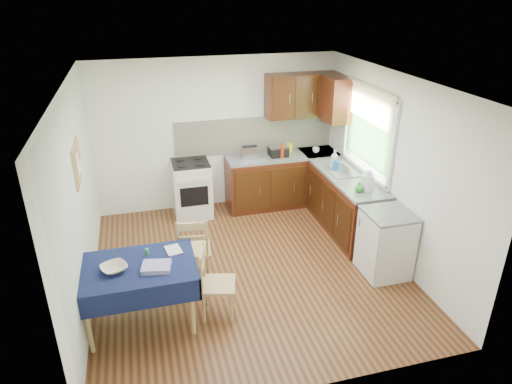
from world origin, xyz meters
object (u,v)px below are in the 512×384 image
object	(u,v)px
chair_near	(214,281)
toaster	(250,152)
dish_rack	(345,173)
chair_far	(193,248)
sandwich_press	(278,151)
kettle	(368,181)
dining_table	(137,274)

from	to	relation	value
chair_near	toaster	distance (m)	2.86
chair_near	dish_rack	distance (m)	2.79
toaster	chair_far	bearing A→B (deg)	-117.38
chair_far	toaster	size ratio (longest dim) A/B	3.32
dish_rack	chair_far	bearing A→B (deg)	-175.25
toaster	dish_rack	distance (m)	1.61
sandwich_press	kettle	world-z (taller)	kettle
dish_rack	chair_near	bearing A→B (deg)	-160.58
dish_rack	kettle	bearing A→B (deg)	-99.73
sandwich_press	kettle	xyz separation A→B (m)	(0.77, -1.64, 0.05)
dish_rack	dining_table	bearing A→B (deg)	-169.11
dining_table	toaster	distance (m)	3.18
chair_far	toaster	world-z (taller)	toaster
dining_table	kettle	size ratio (longest dim) A/B	4.24
toaster	dish_rack	xyz separation A→B (m)	(1.21, -1.07, -0.08)
dining_table	dish_rack	bearing A→B (deg)	46.70
dining_table	kettle	xyz separation A→B (m)	(3.15, 0.87, 0.38)
chair_far	toaster	xyz separation A→B (m)	(1.21, 1.90, 0.50)
kettle	toaster	bearing A→B (deg)	127.14
chair_near	kettle	xyz separation A→B (m)	(2.33, 0.94, 0.57)
chair_far	kettle	bearing A→B (deg)	-167.51
dining_table	sandwich_press	world-z (taller)	sandwich_press
chair_far	sandwich_press	xyz separation A→B (m)	(1.70, 1.89, 0.48)
kettle	chair_near	bearing A→B (deg)	-158.10
chair_near	toaster	world-z (taller)	toaster
dining_table	kettle	world-z (taller)	kettle
chair_far	chair_near	world-z (taller)	chair_far
chair_far	sandwich_press	world-z (taller)	sandwich_press
chair_near	dish_rack	xyz separation A→B (m)	(2.28, 1.53, 0.47)
chair_near	kettle	size ratio (longest dim) A/B	2.91
dining_table	dish_rack	xyz separation A→B (m)	(3.10, 1.46, 0.27)
chair_near	sandwich_press	bearing A→B (deg)	-17.23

